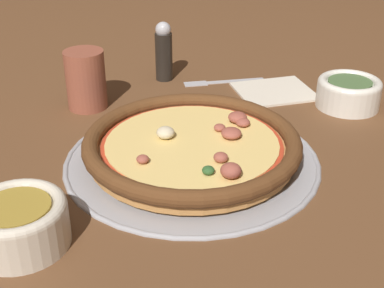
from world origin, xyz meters
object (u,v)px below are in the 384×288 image
pizza_tray (192,158)px  pizza (192,145)px  pepper_shaker (164,51)px  drinking_cup (86,80)px  fork (219,82)px  bowl_near (18,222)px  bowl_far (349,91)px  napkin (274,90)px

pizza_tray → pizza: bearing=164.9°
pizza → pepper_shaker: pepper_shaker is taller
drinking_cup → fork: (-0.25, -0.09, -0.05)m
pepper_shaker → fork: bearing=165.3°
drinking_cup → bowl_near: bearing=83.3°
bowl_near → pepper_shaker: size_ratio=0.98×
pizza → fork: size_ratio=1.96×
pizza_tray → bowl_near: (0.21, 0.17, 0.03)m
bowl_far → drinking_cup: size_ratio=1.08×
pizza_tray → napkin: size_ratio=2.36×
bowl_near → pizza_tray: bearing=-140.9°
fork → bowl_far: bearing=142.6°
pizza → bowl_far: 0.34m
pepper_shaker → pizza: bearing=94.9°
pizza_tray → bowl_far: bearing=-150.1°
pepper_shaker → bowl_near: bearing=69.6°
pizza → pizza_tray: bearing=-15.1°
fork → pepper_shaker: size_ratio=1.39×
drinking_cup → fork: bearing=-159.3°
pizza → napkin: (-0.18, -0.24, -0.02)m
bowl_far → pizza_tray: bearing=29.9°
pizza_tray → bowl_near: size_ratio=3.30×
pizza_tray → napkin: (-0.18, -0.24, 0.00)m
pizza_tray → bowl_far: (-0.29, -0.17, 0.02)m
pizza_tray → drinking_cup: (0.17, -0.20, 0.05)m
bowl_far → fork: bowl_far is taller
pizza → fork: (-0.08, -0.30, -0.02)m
bowl_far → pepper_shaker: (0.32, -0.16, 0.03)m
napkin → pepper_shaker: 0.23m
fork → bowl_near: bearing=52.4°
drinking_cup → fork: 0.27m
drinking_cup → napkin: (-0.34, -0.04, -0.05)m
pizza → pepper_shaker: (0.03, -0.33, 0.03)m
bowl_far → napkin: size_ratio=0.70×
pepper_shaker → drinking_cup: bearing=40.8°
napkin → fork: (0.10, -0.06, -0.00)m
napkin → drinking_cup: bearing=5.9°
bowl_far → fork: (0.21, -0.13, -0.03)m
pizza → bowl_far: size_ratio=2.85×
pizza → drinking_cup: (0.17, -0.21, 0.03)m
pizza_tray → drinking_cup: drinking_cup is taller
pizza_tray → napkin: 0.30m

